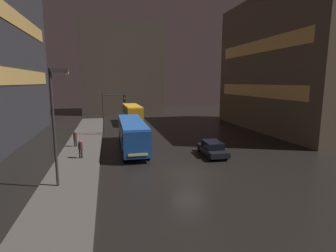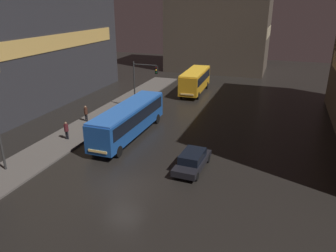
{
  "view_description": "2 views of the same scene",
  "coord_description": "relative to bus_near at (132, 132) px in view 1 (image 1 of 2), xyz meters",
  "views": [
    {
      "loc": [
        -6.15,
        -19.27,
        7.24
      ],
      "look_at": [
        0.32,
        8.62,
        2.42
      ],
      "focal_mm": 28.0,
      "sensor_mm": 36.0,
      "label": 1
    },
    {
      "loc": [
        9.68,
        -17.83,
        12.28
      ],
      "look_at": [
        0.64,
        7.78,
        1.97
      ],
      "focal_mm": 35.0,
      "sensor_mm": 36.0,
      "label": 2
    }
  ],
  "objects": [
    {
      "name": "building_right_block",
      "position": [
        23.99,
        7.09,
        7.9
      ],
      "size": [
        10.07,
        25.15,
        19.68
      ],
      "color": "brown",
      "rests_on": "ground"
    },
    {
      "name": "sidewalk_left",
      "position": [
        -5.34,
        1.26,
        -1.86
      ],
      "size": [
        4.0,
        48.0,
        0.15
      ],
      "color": "#56514C",
      "rests_on": "ground"
    },
    {
      "name": "bus_far",
      "position": [
        1.71,
        17.94,
        0.06
      ],
      "size": [
        2.9,
        9.14,
        3.24
      ],
      "rotation": [
        0.0,
        0.0,
        3.18
      ],
      "color": "orange",
      "rests_on": "ground"
    },
    {
      "name": "building_far_backdrop",
      "position": [
        1.16,
        36.7,
        8.35
      ],
      "size": [
        18.07,
        12.0,
        20.58
      ],
      "color": "#4C4238",
      "rests_on": "ground"
    },
    {
      "name": "car_taxi",
      "position": [
        7.52,
        -4.38,
        -1.19
      ],
      "size": [
        2.06,
        4.65,
        1.44
      ],
      "rotation": [
        0.0,
        0.0,
        3.1
      ],
      "color": "black",
      "rests_on": "ground"
    },
    {
      "name": "pedestrian_mid",
      "position": [
        -5.11,
        -2.89,
        -0.75
      ],
      "size": [
        0.52,
        0.52,
        1.72
      ],
      "rotation": [
        0.0,
        0.0,
        5.89
      ],
      "color": "black",
      "rests_on": "sidewalk_left"
    },
    {
      "name": "bus_near",
      "position": [
        0.0,
        0.0,
        0.0
      ],
      "size": [
        2.6,
        11.69,
        3.14
      ],
      "rotation": [
        0.0,
        0.0,
        3.13
      ],
      "color": "#194793",
      "rests_on": "ground"
    },
    {
      "name": "ground_plane",
      "position": [
        3.66,
        -8.74,
        -1.94
      ],
      "size": [
        120.0,
        120.0,
        0.0
      ],
      "primitive_type": "plane",
      "color": "black"
    },
    {
      "name": "pedestrian_near",
      "position": [
        -6.12,
        1.99,
        -0.75
      ],
      "size": [
        0.41,
        0.41,
        1.75
      ],
      "rotation": [
        0.0,
        0.0,
        1.66
      ],
      "color": "black",
      "rests_on": "sidewalk_left"
    },
    {
      "name": "traffic_light_main",
      "position": [
        -1.99,
        7.89,
        2.03
      ],
      "size": [
        3.07,
        0.35,
        5.85
      ],
      "color": "#2D2D2D",
      "rests_on": "ground"
    },
    {
      "name": "street_lamp_sidewalk",
      "position": [
        -5.81,
        -9.52,
        3.47
      ],
      "size": [
        1.25,
        0.36,
        7.99
      ],
      "color": "#2D2D2D",
      "rests_on": "sidewalk_left"
    }
  ]
}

